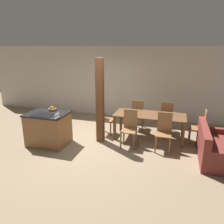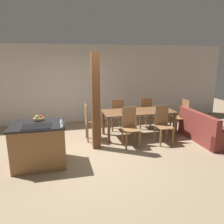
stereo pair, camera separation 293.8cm
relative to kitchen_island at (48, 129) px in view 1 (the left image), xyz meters
The scene contains 16 objects.
ground_plane 1.25m from the kitchen_island, 15.60° to the left, with size 16.00×16.00×0.00m, color #847056.
wall_back 3.45m from the kitchen_island, 70.37° to the left, with size 11.20×0.08×2.70m.
kitchen_island is the anchor object (origin of this frame).
fruit_bowl 0.58m from the kitchen_island, 90.28° to the left, with size 0.22×0.22×0.11m.
wine_glass_near 0.83m from the kitchen_island, 36.01° to the right, with size 0.06×0.06×0.14m.
wine_glass_middle 0.80m from the kitchen_island, 29.56° to the right, with size 0.06×0.06×0.14m.
wine_glass_far 0.77m from the kitchen_island, 22.17° to the right, with size 0.06×0.06×0.14m.
dining_table 2.94m from the kitchen_island, 24.22° to the left, with size 2.07×0.87×0.76m.
dining_chair_near_left 2.28m from the kitchen_island, 13.92° to the left, with size 0.40×0.40×1.02m.
dining_chair_near_right 3.19m from the kitchen_island, ahead, with size 0.40×0.40×1.02m.
dining_chair_far_left 2.89m from the kitchen_island, 40.06° to the left, with size 0.40×0.40×1.02m.
dining_chair_far_right 3.65m from the kitchen_island, 30.62° to the left, with size 0.40×0.40×1.02m.
dining_chair_head_end 1.75m from the kitchen_island, 43.64° to the left, with size 0.40×0.40×1.02m.
dining_chair_foot_end 4.26m from the kitchen_island, 16.40° to the left, with size 0.40×0.40×1.02m.
couch 4.44m from the kitchen_island, ahead, with size 0.87×1.66×0.82m.
timber_post 1.65m from the kitchen_island, 25.04° to the left, with size 0.19×0.19×2.39m.
Camera 1 is at (2.25, -5.30, 2.68)m, focal length 35.00 mm.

